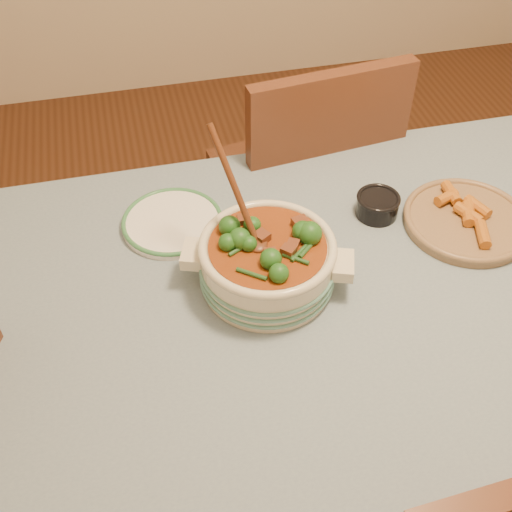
% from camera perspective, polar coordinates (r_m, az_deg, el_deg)
% --- Properties ---
extents(floor, '(4.50, 4.50, 0.00)m').
position_cam_1_polar(floor, '(2.04, 6.36, -17.28)').
color(floor, '#462514').
rests_on(floor, ground).
extents(dining_table, '(1.68, 1.08, 0.76)m').
position_cam_1_polar(dining_table, '(1.48, 8.39, -5.32)').
color(dining_table, brown).
rests_on(dining_table, floor).
extents(stew_casserole, '(0.37, 0.36, 0.35)m').
position_cam_1_polar(stew_casserole, '(1.36, 0.99, -0.28)').
color(stew_casserole, beige).
rests_on(stew_casserole, dining_table).
extents(white_plate, '(0.28, 0.28, 0.02)m').
position_cam_1_polar(white_plate, '(1.55, -7.44, 3.03)').
color(white_plate, white).
rests_on(white_plate, dining_table).
extents(condiment_bowl, '(0.12, 0.12, 0.06)m').
position_cam_1_polar(condiment_bowl, '(1.58, 10.76, 4.55)').
color(condiment_bowl, black).
rests_on(condiment_bowl, dining_table).
extents(fried_plate, '(0.38, 0.38, 0.05)m').
position_cam_1_polar(fried_plate, '(1.61, 18.22, 3.16)').
color(fried_plate, '#937851').
rests_on(fried_plate, dining_table).
extents(chair_far, '(0.51, 0.51, 0.99)m').
position_cam_1_polar(chair_far, '(2.00, 4.51, 6.74)').
color(chair_far, brown).
rests_on(chair_far, floor).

